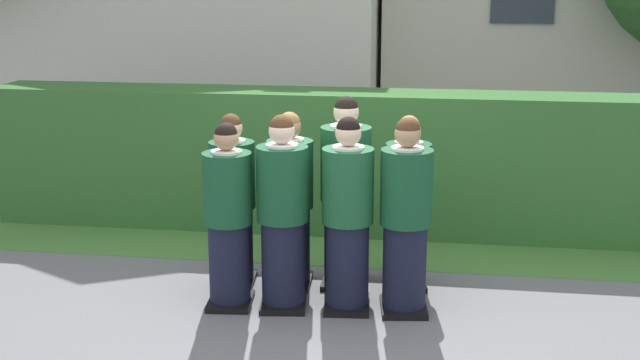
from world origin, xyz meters
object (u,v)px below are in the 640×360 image
(student_front_row_0, at_px, (228,220))
(student_rear_row_1, at_px, (290,204))
(student_front_row_2, at_px, (348,219))
(student_rear_row_3, at_px, (407,206))
(student_front_row_3, at_px, (406,221))
(student_front_row_1, at_px, (283,217))
(student_rear_row_0, at_px, (233,204))
(student_rear_row_2, at_px, (346,196))

(student_front_row_0, distance_m, student_rear_row_1, 0.70)
(student_front_row_2, xyz_separation_m, student_rear_row_3, (0.46, 0.61, -0.04))
(student_front_row_3, bearing_deg, student_front_row_0, -176.43)
(student_front_row_1, height_order, student_front_row_3, student_front_row_1)
(student_front_row_1, xyz_separation_m, student_rear_row_3, (1.01, 0.65, -0.05))
(student_front_row_2, bearing_deg, student_rear_row_0, 158.27)
(student_front_row_0, bearing_deg, student_rear_row_2, 35.17)
(student_front_row_1, distance_m, student_rear_row_2, 0.76)
(student_front_row_3, relative_size, student_rear_row_2, 0.95)
(student_front_row_0, bearing_deg, student_front_row_2, 4.41)
(student_front_row_0, xyz_separation_m, student_rear_row_1, (0.43, 0.55, 0.00))
(student_rear_row_3, bearing_deg, student_front_row_1, -147.17)
(student_front_row_2, bearing_deg, student_rear_row_2, 98.55)
(student_rear_row_2, bearing_deg, student_front_row_2, -81.45)
(student_front_row_1, xyz_separation_m, student_front_row_3, (1.02, 0.06, -0.00))
(student_front_row_3, relative_size, student_rear_row_0, 1.05)
(student_front_row_3, bearing_deg, student_rear_row_0, 165.06)
(student_front_row_1, xyz_separation_m, student_rear_row_1, (-0.03, 0.51, -0.03))
(student_front_row_2, xyz_separation_m, student_rear_row_0, (-1.09, 0.43, -0.04))
(student_rear_row_0, bearing_deg, student_front_row_3, -14.94)
(student_rear_row_0, bearing_deg, student_rear_row_2, 7.59)
(student_front_row_3, distance_m, student_rear_row_3, 0.60)
(student_front_row_2, bearing_deg, student_front_row_0, -175.59)
(student_rear_row_2, bearing_deg, student_rear_row_1, -168.99)
(student_rear_row_2, relative_size, student_rear_row_3, 1.11)
(student_front_row_3, bearing_deg, student_front_row_2, -178.18)
(student_rear_row_0, height_order, student_rear_row_2, student_rear_row_2)
(student_front_row_1, relative_size, student_rear_row_3, 1.06)
(student_front_row_2, xyz_separation_m, student_front_row_3, (0.48, 0.02, 0.00))
(student_front_row_1, xyz_separation_m, student_rear_row_0, (-0.55, 0.47, -0.04))
(student_front_row_0, height_order, student_rear_row_3, student_front_row_0)
(student_front_row_0, xyz_separation_m, student_rear_row_3, (1.46, 0.69, -0.01))
(student_rear_row_3, bearing_deg, student_front_row_0, -154.89)
(student_rear_row_3, bearing_deg, student_rear_row_0, -173.55)
(student_front_row_2, relative_size, student_rear_row_3, 1.05)
(student_front_row_0, distance_m, student_front_row_2, 1.00)
(student_rear_row_1, relative_size, student_rear_row_3, 1.02)
(student_front_row_3, relative_size, student_rear_row_1, 1.04)
(student_front_row_0, height_order, student_front_row_1, student_front_row_1)
(student_front_row_0, relative_size, student_front_row_2, 0.96)
(student_rear_row_1, bearing_deg, student_front_row_2, -39.54)
(student_front_row_1, distance_m, student_rear_row_1, 0.51)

